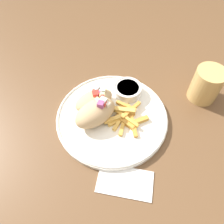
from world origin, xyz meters
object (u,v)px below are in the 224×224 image
Objects in this scene: pita_sandwich_far at (94,100)px; pita_sandwich_near at (96,113)px; plate at (112,117)px; sauce_ramekin at (128,90)px; water_glass at (206,86)px; fries_pile at (126,117)px.

pita_sandwich_near is at bearing -114.19° from pita_sandwich_far.
plate is 0.10m from sauce_ramekin.
pita_sandwich_far is 1.25× the size of water_glass.
fries_pile is at bearing -88.53° from sauce_ramekin.
pita_sandwich_far is (-0.01, 0.05, -0.01)m from pita_sandwich_near.
pita_sandwich_far is (-0.06, 0.03, 0.03)m from plate.
water_glass is (0.31, 0.13, 0.00)m from pita_sandwich_near.
water_glass reaches higher than pita_sandwich_near.
pita_sandwich_near is 1.05× the size of pita_sandwich_far.
plate is at bearing 170.68° from fries_pile.
plate is at bearing -25.67° from pita_sandwich_near.
pita_sandwich_near is 1.10× the size of fries_pile.
pita_sandwich_near is at bearing -160.46° from plate.
fries_pile is 0.10m from sauce_ramekin.
water_glass is (0.32, 0.08, 0.01)m from pita_sandwich_far.
water_glass reaches higher than fries_pile.
fries_pile is at bearing -9.32° from plate.
plate is 0.06m from pita_sandwich_near.
pita_sandwich_far reaches higher than plate.
pita_sandwich_far is 1.05× the size of fries_pile.
sauce_ramekin is at bearing 6.90° from pita_sandwich_near.
plate is 2.55× the size of fries_pile.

